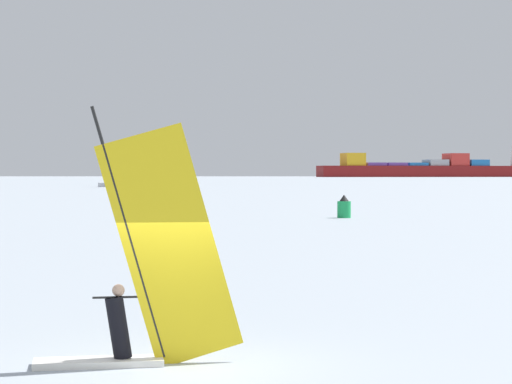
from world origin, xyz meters
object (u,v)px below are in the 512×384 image
cargo_ship (439,168)px  channel_buoy (344,208)px  windsurfer (138,294)px  small_sailboat (112,183)px

cargo_ship → channel_buoy: bearing=68.6°
windsurfer → channel_buoy: bearing=-107.9°
windsurfer → small_sailboat: small_sailboat is taller
windsurfer → cargo_ship: 847.78m
windsurfer → small_sailboat: bearing=-91.4°
cargo_ship → small_sailboat: cargo_ship is taller
cargo_ship → small_sailboat: 635.45m
channel_buoy → windsurfer: bearing=-88.1°
windsurfer → cargo_ship: (2.51, 847.75, 6.18)m
channel_buoy → small_sailboat: (-70.28, 157.58, 0.15)m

